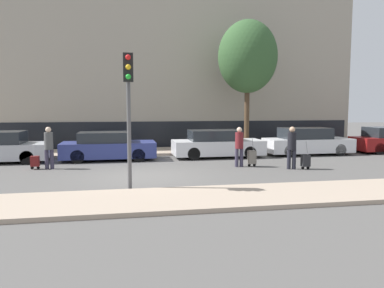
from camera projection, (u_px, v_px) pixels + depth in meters
The scene contains 17 objects.
ground_plane at pixel (145, 176), 13.39m from camera, with size 80.00×80.00×0.00m, color #565451.
sidewalk_near at pixel (154, 200), 9.72m from camera, with size 28.00×2.50×0.12m.
sidewalk_far at pixel (137, 152), 20.23m from camera, with size 28.00×3.00×0.12m.
building_facade at pixel (133, 59), 23.28m from camera, with size 28.00×2.98×10.89m.
parked_car_0 at pixel (1, 148), 16.72m from camera, with size 4.04×1.92×1.39m.
parked_car_1 at pixel (108, 147), 17.42m from camera, with size 4.30×1.82×1.32m.
parked_car_2 at pixel (217, 144), 18.40m from camera, with size 4.42×1.78×1.34m.
parked_car_3 at pixel (307, 142), 19.42m from camera, with size 4.45×1.70×1.40m.
pedestrian_left at pixel (49, 145), 14.90m from camera, with size 0.35×0.34×1.69m.
trolley_left at pixel (35, 161), 14.87m from camera, with size 0.34×0.29×1.07m.
pedestrian_center at pixel (239, 144), 15.44m from camera, with size 0.35×0.34×1.65m.
trolley_center at pixel (252, 157), 15.56m from camera, with size 0.34×0.29×1.20m.
pedestrian_right at pixel (292, 145), 14.85m from camera, with size 0.34×0.34×1.70m.
trolley_right at pixel (306, 161), 14.85m from camera, with size 0.34×0.29×1.12m.
traffic_light at pixel (128, 94), 10.70m from camera, with size 0.28×0.47×3.99m.
parked_bicycle at pixel (201, 143), 20.74m from camera, with size 1.77×0.06×0.96m.
bare_tree_near_crossing at pixel (248, 57), 20.52m from camera, with size 3.25×3.25×7.09m.
Camera 1 is at (-0.80, -13.29, 2.49)m, focal length 35.00 mm.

